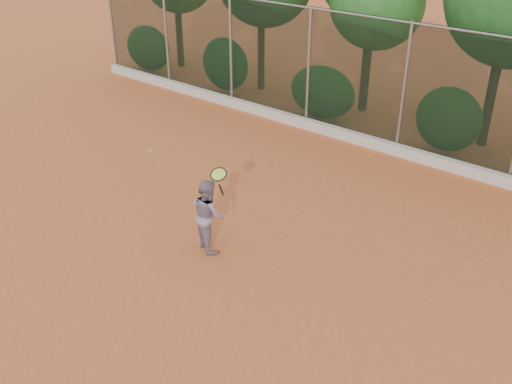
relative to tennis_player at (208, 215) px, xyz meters
The scene contains 6 objects.
ground 1.11m from the tennis_player, 29.37° to the right, with size 80.00×80.00×0.00m, color #C35D2E.
concrete_curb 6.48m from the tennis_player, 83.59° to the left, with size 24.00×0.20×0.30m, color beige.
tennis_player is the anchor object (origin of this frame).
chainlink_fence 6.73m from the tennis_player, 83.76° to the left, with size 24.09×0.09×3.50m.
tennis_racket 1.02m from the tennis_player, ahead, with size 0.40×0.38×0.59m.
tennis_ball_in_flight 2.05m from the tennis_player, behind, with size 0.07×0.07×0.07m.
Camera 1 is at (6.11, -6.38, 6.44)m, focal length 40.00 mm.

